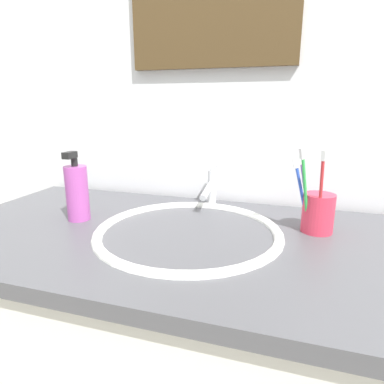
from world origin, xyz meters
TOP-DOWN VIEW (x-y plane):
  - tiled_wall_back at (0.00, 0.34)m, footprint 2.37×0.04m
  - vanity_counter at (0.00, 0.00)m, footprint 1.17×0.59m
  - sink_basin at (0.02, 0.01)m, footprint 0.44×0.44m
  - faucet at (0.02, 0.22)m, footprint 0.02×0.14m
  - toothbrush_cup at (0.31, 0.11)m, footprint 0.07×0.07m
  - toothbrush_blue at (0.27, 0.10)m, footprint 0.05×0.02m
  - toothbrush_green at (0.27, 0.08)m, footprint 0.04×0.04m
  - toothbrush_purple at (0.27, 0.10)m, footprint 0.05×0.01m
  - toothbrush_red at (0.31, 0.07)m, footprint 0.02×0.05m
  - soap_dispenser at (-0.28, 0.02)m, footprint 0.06×0.06m

SIDE VIEW (x-z plane):
  - vanity_counter at x=0.00m, z-range 0.00..0.86m
  - sink_basin at x=0.02m, z-range 0.78..0.88m
  - toothbrush_cup at x=0.31m, z-range 0.86..0.95m
  - faucet at x=0.02m, z-range 0.86..0.98m
  - soap_dispenser at x=-0.28m, z-range 0.85..1.02m
  - toothbrush_blue at x=0.27m, z-range 0.88..1.05m
  - toothbrush_purple at x=0.27m, z-range 0.88..1.06m
  - toothbrush_green at x=0.27m, z-range 0.88..1.07m
  - toothbrush_red at x=0.31m, z-range 0.88..1.07m
  - tiled_wall_back at x=0.00m, z-range 0.00..2.40m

